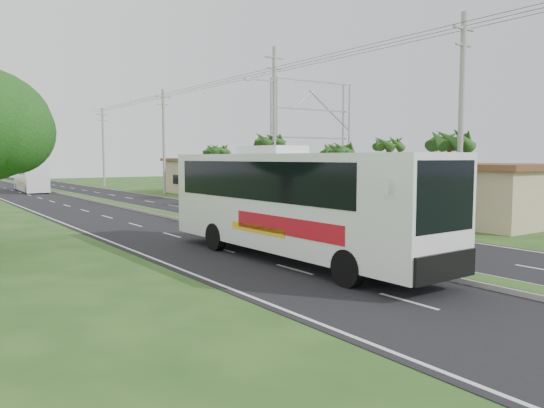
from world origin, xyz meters
TOP-DOWN VIEW (x-y plane):
  - ground at (0.00, 0.00)m, footprint 180.00×180.00m
  - road_asphalt at (0.00, 20.00)m, footprint 14.00×160.00m
  - median_strip at (0.00, 20.00)m, footprint 1.20×160.00m
  - lane_edge_left at (-6.70, 20.00)m, footprint 0.12×160.00m
  - lane_edge_right at (6.70, 20.00)m, footprint 0.12×160.00m
  - shop_near at (14.00, 6.00)m, footprint 8.60×12.60m
  - shop_mid at (14.00, 22.00)m, footprint 7.60×10.60m
  - shop_far at (14.00, 36.00)m, footprint 8.60×11.60m
  - palm_verge_a at (9.00, 3.00)m, footprint 2.40×2.40m
  - palm_verge_b at (9.40, 12.00)m, footprint 2.40×2.40m
  - palm_verge_c at (8.80, 19.00)m, footprint 2.40×2.40m
  - palm_verge_d at (9.30, 28.00)m, footprint 2.40×2.40m
  - palm_behind_shop at (17.50, 15.00)m, footprint 2.40×2.40m
  - utility_pole_a at (8.50, 2.00)m, footprint 1.60×0.28m
  - utility_pole_b at (8.47, 18.00)m, footprint 3.20×0.28m
  - utility_pole_c at (8.50, 38.00)m, footprint 1.60×0.28m
  - utility_pole_d at (8.50, 58.00)m, footprint 1.60×0.28m
  - billboard_lattice at (22.00, 30.00)m, footprint 10.18×1.18m
  - coach_bus_main at (-2.52, 1.44)m, footprint 3.03×13.44m
  - coach_bus_far at (-2.13, 51.03)m, footprint 2.89×10.84m
  - motorcyclist at (-1.09, 2.78)m, footprint 1.60×1.00m

SIDE VIEW (x-z plane):
  - ground at x=0.00m, z-range 0.00..0.00m
  - lane_edge_left at x=-6.70m, z-range 0.00..0.00m
  - lane_edge_right at x=6.70m, z-range 0.00..0.00m
  - road_asphalt at x=0.00m, z-range 0.00..0.02m
  - median_strip at x=0.00m, z-range 0.01..0.20m
  - motorcyclist at x=-1.09m, z-range -0.27..2.08m
  - coach_bus_far at x=-2.13m, z-range 0.21..3.34m
  - shop_near at x=14.00m, z-range 0.02..3.54m
  - shop_mid at x=14.00m, z-range 0.02..3.69m
  - shop_far at x=14.00m, z-range 0.02..3.84m
  - coach_bus_main at x=-2.52m, z-range 0.22..4.55m
  - palm_verge_b at x=9.40m, z-range 1.83..6.88m
  - palm_verge_d at x=9.30m, z-range 1.92..7.17m
  - palm_verge_a at x=9.00m, z-range 2.02..7.47m
  - palm_behind_shop at x=17.50m, z-range 2.11..7.76m
  - palm_verge_c at x=8.80m, z-range 2.20..8.05m
  - utility_pole_d at x=8.50m, z-range 0.17..10.67m
  - utility_pole_a at x=8.50m, z-range 0.17..11.17m
  - utility_pole_c at x=8.50m, z-range 0.17..11.17m
  - utility_pole_b at x=8.47m, z-range 0.26..12.26m
  - billboard_lattice at x=22.00m, z-range 0.79..12.86m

